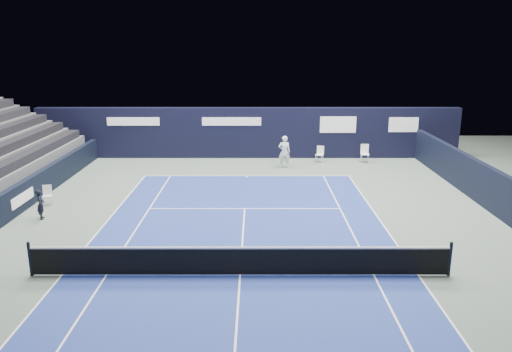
{
  "coord_description": "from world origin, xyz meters",
  "views": [
    {
      "loc": [
        0.49,
        -14.01,
        6.9
      ],
      "look_at": [
        0.49,
        7.01,
        1.3
      ],
      "focal_mm": 35.0,
      "sensor_mm": 36.0,
      "label": 1
    }
  ],
  "objects": [
    {
      "name": "court_surface",
      "position": [
        0.0,
        0.0,
        0.0
      ],
      "size": [
        10.97,
        23.77,
        0.01
      ],
      "primitive_type": "cube",
      "color": "navy",
      "rests_on": "ground"
    },
    {
      "name": "side_barrier_left",
      "position": [
        -9.5,
        5.97,
        0.6
      ],
      "size": [
        0.33,
        22.0,
        1.2
      ],
      "color": "black",
      "rests_on": "ground"
    },
    {
      "name": "tennis_net",
      "position": [
        0.0,
        0.0,
        0.51
      ],
      "size": [
        12.9,
        0.1,
        1.1
      ],
      "color": "black",
      "rests_on": "ground"
    },
    {
      "name": "ground",
      "position": [
        0.0,
        2.0,
        0.0
      ],
      "size": [
        48.0,
        48.0,
        0.0
      ],
      "primitive_type": "plane",
      "color": "#505F54",
      "rests_on": "ground"
    },
    {
      "name": "back_sponsor_wall",
      "position": [
        0.01,
        16.5,
        1.55
      ],
      "size": [
        26.0,
        0.63,
        3.1
      ],
      "color": "black",
      "rests_on": "ground"
    },
    {
      "name": "folding_chair_back_b",
      "position": [
        7.0,
        15.14,
        0.61
      ],
      "size": [
        0.51,
        0.49,
        1.08
      ],
      "rotation": [
        0.0,
        0.0,
        -0.07
      ],
      "color": "white",
      "rests_on": "ground"
    },
    {
      "name": "line_judge_chair",
      "position": [
        -8.73,
        7.03,
        0.49
      ],
      "size": [
        0.46,
        0.45,
        0.86
      ],
      "rotation": [
        0.0,
        0.0,
        0.24
      ],
      "color": "silver",
      "rests_on": "ground"
    },
    {
      "name": "enclosure_wall_right",
      "position": [
        10.5,
        6.0,
        0.9
      ],
      "size": [
        0.3,
        22.0,
        1.8
      ],
      "primitive_type": "cube",
      "color": "black",
      "rests_on": "ground"
    },
    {
      "name": "folding_chair_back_a",
      "position": [
        4.32,
        15.22,
        0.55
      ],
      "size": [
        0.55,
        0.54,
        0.96
      ],
      "rotation": [
        0.0,
        0.0,
        -0.39
      ],
      "color": "white",
      "rests_on": "ground"
    },
    {
      "name": "tennis_player",
      "position": [
        2.1,
        13.83,
        0.92
      ],
      "size": [
        0.68,
        0.84,
        1.84
      ],
      "color": "white",
      "rests_on": "ground"
    },
    {
      "name": "court_markings",
      "position": [
        0.0,
        0.0,
        0.01
      ],
      "size": [
        11.03,
        23.83,
        0.0
      ],
      "color": "white",
      "rests_on": "court_surface"
    },
    {
      "name": "line_judge",
      "position": [
        -8.22,
        5.14,
        0.61
      ],
      "size": [
        0.42,
        0.52,
        1.22
      ],
      "primitive_type": "imported",
      "rotation": [
        0.0,
        0.0,
        1.89
      ],
      "color": "black",
      "rests_on": "ground"
    }
  ]
}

